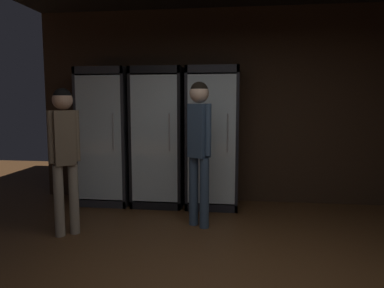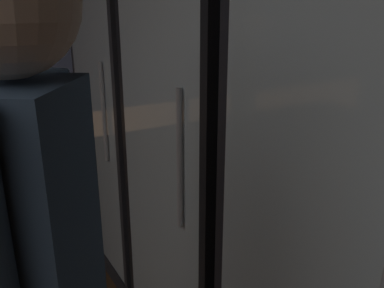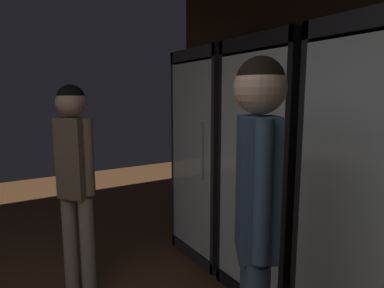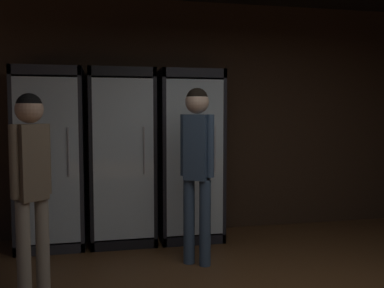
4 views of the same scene
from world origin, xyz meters
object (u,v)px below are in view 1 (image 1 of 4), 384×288
Objects in this scene: cooler_center at (213,139)px; shopper_far at (64,145)px; cooler_far_left at (108,138)px; shopper_near at (199,138)px; cooler_left at (160,139)px.

shopper_far is at bearing -138.16° from cooler_center.
cooler_far_left reaches higher than shopper_far.
shopper_near is 1.05× the size of shopper_far.
cooler_left is 1.14× the size of shopper_near.
cooler_center is at bearing -0.00° from cooler_left.
cooler_center is (0.77, -0.00, 0.00)m from cooler_left.
shopper_far is (-0.75, -1.36, 0.05)m from cooler_left.
shopper_near is at bearing -96.48° from cooler_center.
cooler_left is 1.56m from shopper_far.
cooler_center is (1.53, -0.00, 0.00)m from cooler_far_left.
cooler_center is at bearing 83.52° from shopper_near.
cooler_center is at bearing -0.01° from cooler_far_left.
cooler_left is 1.00× the size of cooler_center.
cooler_far_left and cooler_center have the same top height.
cooler_left is (0.77, -0.00, 0.00)m from cooler_far_left.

